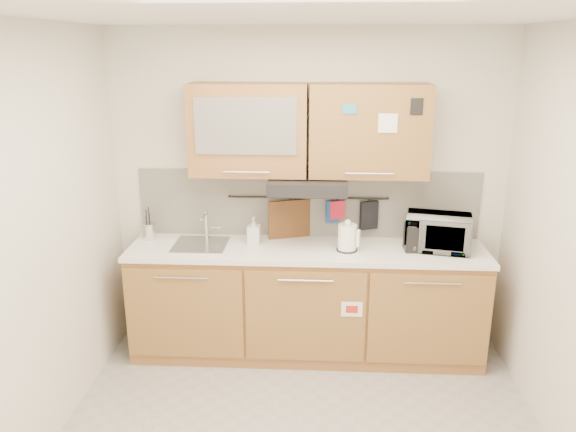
# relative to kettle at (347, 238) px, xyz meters

# --- Properties ---
(ceiling) EXTENTS (3.20, 3.20, 0.00)m
(ceiling) POSITION_rel_kettle_xyz_m (-0.31, -1.15, 1.58)
(ceiling) COLOR white
(ceiling) RESTS_ON wall_back
(wall_back) EXTENTS (3.20, 0.00, 3.20)m
(wall_back) POSITION_rel_kettle_xyz_m (-0.31, 0.35, 0.28)
(wall_back) COLOR silver
(wall_back) RESTS_ON ground
(wall_left) EXTENTS (0.00, 3.00, 3.00)m
(wall_left) POSITION_rel_kettle_xyz_m (-1.91, -1.15, 0.28)
(wall_left) COLOR silver
(wall_left) RESTS_ON ground
(base_cabinet) EXTENTS (2.80, 0.64, 0.88)m
(base_cabinet) POSITION_rel_kettle_xyz_m (-0.31, 0.05, -0.61)
(base_cabinet) COLOR #AF703E
(base_cabinet) RESTS_ON floor
(countertop) EXTENTS (2.82, 0.62, 0.04)m
(countertop) POSITION_rel_kettle_xyz_m (-0.31, 0.04, -0.12)
(countertop) COLOR white
(countertop) RESTS_ON base_cabinet
(backsplash) EXTENTS (2.80, 0.02, 0.56)m
(backsplash) POSITION_rel_kettle_xyz_m (-0.31, 0.34, 0.18)
(backsplash) COLOR silver
(backsplash) RESTS_ON countertop
(upper_cabinets) EXTENTS (1.82, 0.37, 0.70)m
(upper_cabinets) POSITION_rel_kettle_xyz_m (-0.32, 0.18, 0.81)
(upper_cabinets) COLOR #AF703E
(upper_cabinets) RESTS_ON wall_back
(range_hood) EXTENTS (0.60, 0.46, 0.10)m
(range_hood) POSITION_rel_kettle_xyz_m (-0.31, 0.10, 0.40)
(range_hood) COLOR black
(range_hood) RESTS_ON upper_cabinets
(sink) EXTENTS (0.42, 0.40, 0.26)m
(sink) POSITION_rel_kettle_xyz_m (-1.16, 0.06, -0.10)
(sink) COLOR silver
(sink) RESTS_ON countertop
(utensil_rail) EXTENTS (1.30, 0.02, 0.02)m
(utensil_rail) POSITION_rel_kettle_xyz_m (-0.31, 0.30, 0.24)
(utensil_rail) COLOR black
(utensil_rail) RESTS_ON backsplash
(utensil_crock) EXTENTS (0.12, 0.12, 0.27)m
(utensil_crock) POSITION_rel_kettle_xyz_m (-1.61, 0.19, -0.03)
(utensil_crock) COLOR silver
(utensil_crock) RESTS_ON countertop
(kettle) EXTENTS (0.19, 0.19, 0.25)m
(kettle) POSITION_rel_kettle_xyz_m (0.00, 0.00, 0.00)
(kettle) COLOR white
(kettle) RESTS_ON countertop
(toaster) EXTENTS (0.28, 0.17, 0.21)m
(toaster) POSITION_rel_kettle_xyz_m (0.58, 0.04, 0.01)
(toaster) COLOR black
(toaster) RESTS_ON countertop
(microwave) EXTENTS (0.55, 0.43, 0.27)m
(microwave) POSITION_rel_kettle_xyz_m (0.71, 0.08, 0.04)
(microwave) COLOR #999999
(microwave) RESTS_ON countertop
(soap_bottle) EXTENTS (0.10, 0.10, 0.22)m
(soap_bottle) POSITION_rel_kettle_xyz_m (-0.74, 0.13, 0.01)
(soap_bottle) COLOR #999999
(soap_bottle) RESTS_ON countertop
(cutting_board) EXTENTS (0.36, 0.15, 0.46)m
(cutting_board) POSITION_rel_kettle_xyz_m (-0.46, 0.29, -0.01)
(cutting_board) COLOR brown
(cutting_board) RESTS_ON utensil_rail
(oven_mitt) EXTENTS (0.11, 0.05, 0.18)m
(oven_mitt) POSITION_rel_kettle_xyz_m (-0.11, 0.29, 0.13)
(oven_mitt) COLOR navy
(oven_mitt) RESTS_ON utensil_rail
(dark_pouch) EXTENTS (0.15, 0.09, 0.23)m
(dark_pouch) POSITION_rel_kettle_xyz_m (0.19, 0.29, 0.10)
(dark_pouch) COLOR black
(dark_pouch) RESTS_ON utensil_rail
(pot_holder) EXTENTS (0.12, 0.06, 0.15)m
(pot_holder) POSITION_rel_kettle_xyz_m (-0.07, 0.29, 0.14)
(pot_holder) COLOR red
(pot_holder) RESTS_ON utensil_rail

